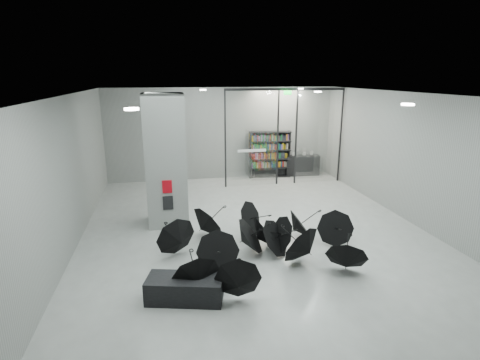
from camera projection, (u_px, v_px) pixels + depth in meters
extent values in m
plane|color=gray|center=(261.00, 242.00, 10.59)|extent=(14.00, 14.00, 0.00)
cube|color=slate|center=(263.00, 96.00, 9.52)|extent=(10.00, 14.00, 0.02)
cube|color=slate|center=(222.00, 134.00, 16.66)|extent=(10.00, 0.02, 4.00)
cube|color=slate|center=(456.00, 360.00, 3.44)|extent=(10.00, 0.02, 4.00)
cube|color=slate|center=(61.00, 183.00, 9.10)|extent=(0.02, 14.00, 4.00)
cube|color=slate|center=(428.00, 164.00, 11.00)|extent=(0.02, 14.00, 4.00)
cube|color=slate|center=(166.00, 160.00, 11.47)|extent=(1.20, 1.20, 4.00)
cube|color=#A50A07|center=(167.00, 187.00, 11.05)|extent=(0.28, 0.04, 0.38)
cube|color=black|center=(168.00, 203.00, 11.19)|extent=(0.30, 0.03, 0.42)
cube|color=#0CE533|center=(288.00, 93.00, 15.03)|extent=(0.30, 0.06, 0.15)
cube|color=silver|center=(252.00, 138.00, 15.44)|extent=(2.20, 0.02, 3.95)
cube|color=silver|center=(319.00, 136.00, 15.99)|extent=(2.00, 0.02, 3.95)
cube|color=black|center=(225.00, 139.00, 15.23)|extent=(0.06, 0.06, 4.00)
cube|color=black|center=(278.00, 138.00, 15.65)|extent=(0.06, 0.06, 4.00)
cube|color=black|center=(296.00, 137.00, 15.80)|extent=(0.06, 0.06, 4.00)
cube|color=black|center=(341.00, 136.00, 16.18)|extent=(0.06, 0.06, 4.00)
cube|color=black|center=(286.00, 89.00, 15.18)|extent=(5.00, 0.08, 0.10)
cube|color=black|center=(185.00, 289.00, 7.79)|extent=(1.68, 1.04, 0.50)
cube|color=black|center=(302.00, 165.00, 17.59)|extent=(1.58, 0.71, 0.93)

